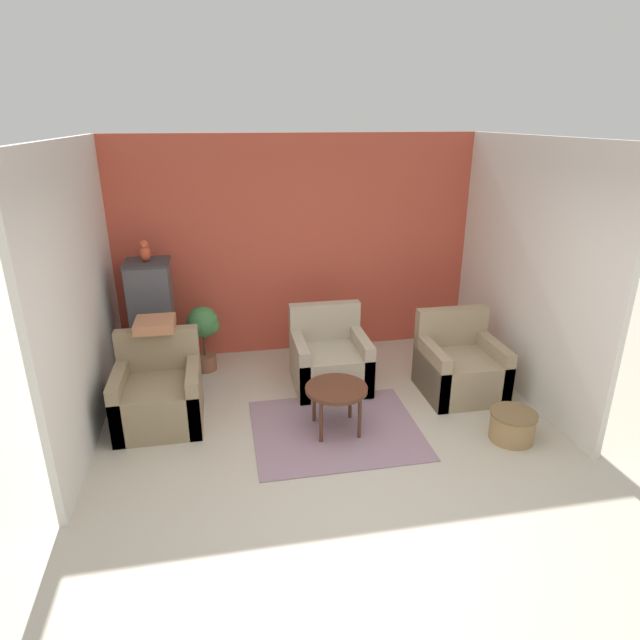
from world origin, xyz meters
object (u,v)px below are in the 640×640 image
object	(u,v)px
armchair_middle	(330,361)
armchair_right	(459,368)
wicker_basket	(512,425)
parrot	(145,251)
coffee_table	(336,392)
birdcage	(154,322)
armchair_left	(159,396)
potted_plant	(203,329)

from	to	relation	value
armchair_middle	armchair_right	bearing A→B (deg)	-17.45
armchair_middle	wicker_basket	distance (m)	2.07
parrot	coffee_table	bearing A→B (deg)	-40.76
birdcage	parrot	xyz separation A→B (m)	(-0.00, 0.00, 0.84)
armchair_right	wicker_basket	bearing A→B (deg)	-83.76
coffee_table	birdcage	bearing A→B (deg)	139.28
wicker_basket	armchair_left	bearing A→B (deg)	164.02
coffee_table	armchair_right	distance (m)	1.61
parrot	potted_plant	distance (m)	1.13
armchair_left	coffee_table	bearing A→B (deg)	-15.92
wicker_basket	armchair_right	bearing A→B (deg)	96.24
coffee_table	armchair_left	xyz separation A→B (m)	(-1.71, 0.49, -0.13)
armchair_right	potted_plant	world-z (taller)	armchair_right
coffee_table	armchair_middle	world-z (taller)	armchair_middle
coffee_table	armchair_middle	size ratio (longest dim) A/B	0.67
coffee_table	armchair_left	bearing A→B (deg)	164.08
coffee_table	parrot	world-z (taller)	parrot
armchair_middle	wicker_basket	bearing A→B (deg)	-43.55
birdcage	armchair_left	bearing A→B (deg)	-83.75
armchair_middle	birdcage	bearing A→B (deg)	162.39
armchair_right	wicker_basket	world-z (taller)	armchair_right
parrot	wicker_basket	size ratio (longest dim) A/B	0.56
armchair_left	birdcage	world-z (taller)	birdcage
armchair_left	armchair_middle	bearing A→B (deg)	14.17
parrot	potted_plant	size ratio (longest dim) A/B	0.30
armchair_left	armchair_right	bearing A→B (deg)	0.51
parrot	wicker_basket	world-z (taller)	parrot
armchair_right	birdcage	world-z (taller)	birdcage
armchair_left	parrot	xyz separation A→B (m)	(-0.12, 1.09, 1.22)
armchair_left	armchair_middle	size ratio (longest dim) A/B	1.00
coffee_table	birdcage	world-z (taller)	birdcage
coffee_table	armchair_right	size ratio (longest dim) A/B	0.67
birdcage	wicker_basket	distance (m)	4.05
armchair_middle	potted_plant	size ratio (longest dim) A/B	1.11
parrot	wicker_basket	bearing A→B (deg)	-30.62
armchair_right	parrot	world-z (taller)	parrot
armchair_left	wicker_basket	world-z (taller)	armchair_left
birdcage	potted_plant	xyz separation A→B (m)	(0.55, 0.05, -0.15)
armchair_middle	wicker_basket	xyz separation A→B (m)	(1.49, -1.42, -0.14)
armchair_left	potted_plant	size ratio (longest dim) A/B	1.11
birdcage	potted_plant	bearing A→B (deg)	5.21
armchair_right	birdcage	xyz separation A→B (m)	(-3.35, 1.06, 0.38)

